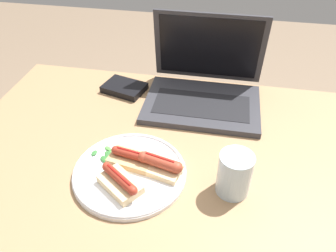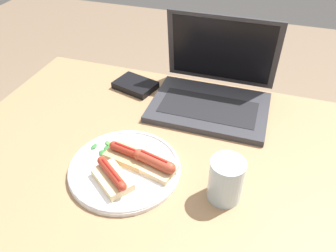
{
  "view_description": "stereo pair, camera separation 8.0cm",
  "coord_description": "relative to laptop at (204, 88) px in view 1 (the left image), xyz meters",
  "views": [
    {
      "loc": [
        -0.04,
        -0.52,
        1.31
      ],
      "look_at": [
        -0.15,
        0.1,
        0.8
      ],
      "focal_mm": 35.0,
      "sensor_mm": 36.0,
      "label": 1
    },
    {
      "loc": [
        0.04,
        -0.5,
        1.31
      ],
      "look_at": [
        -0.15,
        0.1,
        0.8
      ],
      "focal_mm": 35.0,
      "sensor_mm": 36.0,
      "label": 2
    }
  ],
  "objects": [
    {
      "name": "desk",
      "position": [
        0.08,
        -0.31,
        -0.13
      ],
      "size": [
        1.38,
        0.86,
        0.74
      ],
      "color": "#93704C",
      "rests_on": "ground_plane"
    },
    {
      "name": "plate",
      "position": [
        -0.14,
        -0.34,
        -0.04
      ],
      "size": [
        0.26,
        0.26,
        0.02
      ],
      "color": "silver",
      "rests_on": "desk"
    },
    {
      "name": "drinking_glass",
      "position": [
        0.1,
        -0.34,
        0.01
      ],
      "size": [
        0.07,
        0.07,
        0.1
      ],
      "color": "silver",
      "rests_on": "desk"
    },
    {
      "name": "sausage_toast_left",
      "position": [
        -0.14,
        -0.31,
        -0.02
      ],
      "size": [
        0.11,
        0.08,
        0.04
      ],
      "rotation": [
        0.0,
        0.0,
        6.1
      ],
      "color": "tan",
      "rests_on": "plate"
    },
    {
      "name": "external_drive",
      "position": [
        -0.25,
        0.01,
        -0.03
      ],
      "size": [
        0.14,
        0.12,
        0.02
      ],
      "rotation": [
        0.0,
        0.0,
        -0.27
      ],
      "color": "black",
      "rests_on": "desk"
    },
    {
      "name": "sausage_toast_right",
      "position": [
        -0.14,
        -0.39,
        -0.02
      ],
      "size": [
        0.11,
        0.1,
        0.04
      ],
      "rotation": [
        0.0,
        0.0,
        2.51
      ],
      "color": "#D6B784",
      "rests_on": "plate"
    },
    {
      "name": "laptop",
      "position": [
        0.0,
        0.0,
        0.0
      ],
      "size": [
        0.33,
        0.27,
        0.24
      ],
      "color": "#2D2D33",
      "rests_on": "desk"
    },
    {
      "name": "sausage_toast_middle",
      "position": [
        -0.07,
        -0.32,
        -0.01
      ],
      "size": [
        0.11,
        0.08,
        0.04
      ],
      "rotation": [
        0.0,
        0.0,
        6.04
      ],
      "color": "#D6B784",
      "rests_on": "plate"
    },
    {
      "name": "salad_pile",
      "position": [
        -0.2,
        -0.3,
        -0.03
      ],
      "size": [
        0.06,
        0.07,
        0.01
      ],
      "color": "#709E4C",
      "rests_on": "plate"
    }
  ]
}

